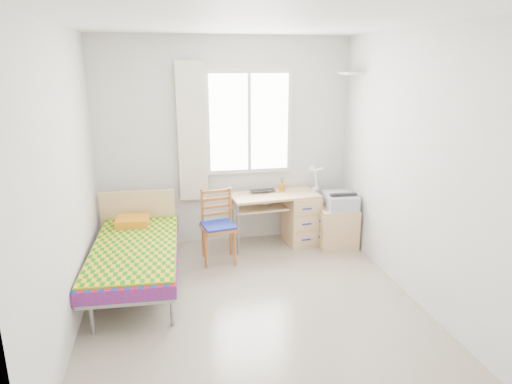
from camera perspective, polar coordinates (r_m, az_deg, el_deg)
The scene contains 17 objects.
floor at distance 4.61m, azimuth -0.46°, elevation -13.82°, with size 3.50×3.50×0.00m, color #BCAD93.
ceiling at distance 4.00m, azimuth -0.54°, elevation 20.44°, with size 3.50×3.50×0.00m, color white.
wall_back at distance 5.81m, azimuth -3.83°, elevation 6.18°, with size 3.20×3.20×0.00m, color silver.
wall_left at distance 4.13m, azimuth -22.85°, elevation 0.83°, with size 3.50×3.50×0.00m, color silver.
wall_right at distance 4.68m, azimuth 19.12°, elevation 2.91°, with size 3.50×3.50×0.00m, color silver.
window at distance 5.79m, azimuth -0.87°, elevation 8.69°, with size 1.10×0.04×1.30m.
curtain at distance 5.67m, azimuth -8.00°, elevation 7.36°, with size 0.35×0.05×1.70m, color beige.
floating_shelf at distance 5.78m, azimuth 11.80°, elevation 14.32°, with size 0.20×0.32×0.03m, color white.
bed at distance 4.98m, azimuth -14.84°, elevation -6.99°, with size 0.95×1.89×0.80m.
desk at distance 5.91m, azimuth 4.95°, elevation -2.98°, with size 1.13×0.59×0.68m.
chair at distance 5.38m, azimuth -4.71°, elevation -3.65°, with size 0.43×0.43×0.86m.
cabinet at distance 5.92m, azimuth 10.08°, elevation -4.34°, with size 0.50×0.45×0.51m.
printer at distance 5.84m, azimuth 10.47°, elevation -1.02°, with size 0.40×0.45×0.19m.
laptop at distance 5.78m, azimuth 0.97°, elevation -0.01°, with size 0.33×0.21×0.03m, color black.
pen_cup at distance 5.89m, azimuth 3.26°, elevation 0.63°, with size 0.08×0.08×0.10m, color orange.
task_lamp at distance 5.79m, azimuth 7.32°, elevation 2.15°, with size 0.22×0.31×0.38m.
book at distance 5.70m, azimuth 0.32°, elevation -1.33°, with size 0.16×0.22×0.02m, color gray.
Camera 1 is at (-0.76, -3.92, 2.30)m, focal length 32.00 mm.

